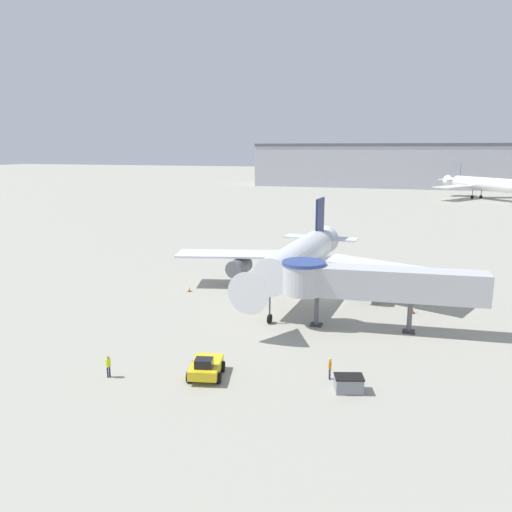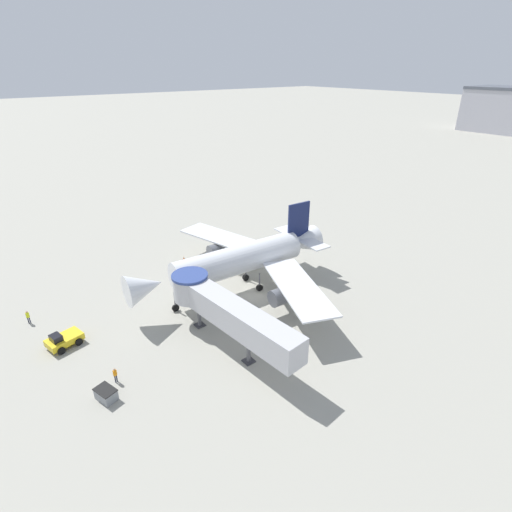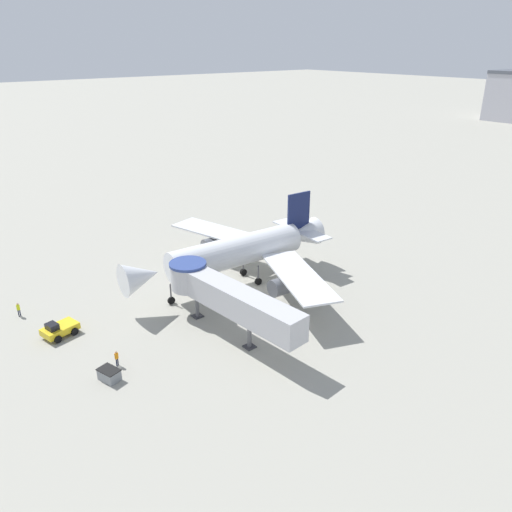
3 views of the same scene
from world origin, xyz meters
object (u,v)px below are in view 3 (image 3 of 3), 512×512
at_px(jet_bridge, 223,294).
at_px(traffic_cone_apron_front, 69,324).
at_px(service_container_gray, 109,375).
at_px(ground_crew_wing_walker, 18,309).
at_px(traffic_cone_port_wing, 176,254).
at_px(ground_crew_marshaller, 117,357).
at_px(main_airplane, 240,251).
at_px(pushback_tug_yellow, 59,329).
at_px(traffic_cone_starboard_wing, 294,326).

bearing_deg(jet_bridge, traffic_cone_apron_front, -137.58).
xyz_separation_m(service_container_gray, ground_crew_wing_walker, (-17.25, -3.09, 0.41)).
xyz_separation_m(traffic_cone_port_wing, ground_crew_marshaller, (19.58, -17.92, 0.65)).
relative_size(traffic_cone_apron_front, ground_crew_wing_walker, 0.39).
xyz_separation_m(main_airplane, traffic_cone_apron_front, (-3.10, -20.95, -4.07)).
bearing_deg(ground_crew_wing_walker, pushback_tug_yellow, -50.19).
distance_m(traffic_cone_apron_front, ground_crew_wing_walker, 6.78).
xyz_separation_m(main_airplane, traffic_cone_starboard_wing, (12.55, -2.36, -3.99)).
relative_size(pushback_tug_yellow, traffic_cone_starboard_wing, 4.77).
height_order(pushback_tug_yellow, traffic_cone_apron_front, pushback_tug_yellow).
xyz_separation_m(jet_bridge, ground_crew_wing_walker, (-17.13, -15.95, -3.56)).
distance_m(main_airplane, ground_crew_wing_walker, 26.26).
xyz_separation_m(jet_bridge, traffic_cone_starboard_wing, (4.25, 6.17, -4.15)).
relative_size(jet_bridge, ground_crew_wing_walker, 10.91).
xyz_separation_m(jet_bridge, traffic_cone_apron_front, (-11.39, -12.42, -4.23)).
distance_m(jet_bridge, traffic_cone_starboard_wing, 8.57).
height_order(jet_bridge, ground_crew_marshaller, jet_bridge).
height_order(main_airplane, ground_crew_marshaller, main_airplane).
xyz_separation_m(ground_crew_marshaller, ground_crew_wing_walker, (-15.68, -4.56, 0.03)).
relative_size(traffic_cone_port_wing, traffic_cone_starboard_wing, 0.77).
xyz_separation_m(main_airplane, ground_crew_marshaller, (6.84, -19.93, -3.43)).
distance_m(service_container_gray, ground_crew_wing_walker, 17.53).
bearing_deg(ground_crew_marshaller, ground_crew_wing_walker, -89.56).
height_order(pushback_tug_yellow, ground_crew_marshaller, pushback_tug_yellow).
bearing_deg(service_container_gray, traffic_cone_port_wing, 137.49).
distance_m(jet_bridge, pushback_tug_yellow, 17.60).
bearing_deg(service_container_gray, jet_bridge, 90.53).
bearing_deg(pushback_tug_yellow, jet_bridge, 40.72).
bearing_deg(traffic_cone_starboard_wing, ground_crew_wing_walker, -134.02).
bearing_deg(traffic_cone_apron_front, jet_bridge, 47.46).
bearing_deg(ground_crew_wing_walker, jet_bridge, -24.57).
relative_size(pushback_tug_yellow, traffic_cone_apron_front, 5.96).
bearing_deg(jet_bridge, traffic_cone_port_wing, 157.73).
bearing_deg(service_container_gray, traffic_cone_apron_front, 177.77).
xyz_separation_m(pushback_tug_yellow, traffic_cone_apron_front, (-1.14, 1.39, -0.48)).
height_order(traffic_cone_starboard_wing, ground_crew_marshaller, ground_crew_marshaller).
xyz_separation_m(main_airplane, ground_crew_wing_walker, (-8.84, -24.49, -3.40)).
distance_m(pushback_tug_yellow, traffic_cone_starboard_wing, 24.69).
xyz_separation_m(jet_bridge, service_container_gray, (0.12, -12.87, -3.97)).
bearing_deg(jet_bridge, traffic_cone_starboard_wing, 50.39).
height_order(jet_bridge, traffic_cone_apron_front, jet_bridge).
bearing_deg(ground_crew_marshaller, jet_bridge, 156.95).
bearing_deg(main_airplane, ground_crew_marshaller, -67.22).
bearing_deg(jet_bridge, main_airplane, 129.15).
relative_size(main_airplane, traffic_cone_apron_front, 49.78).
distance_m(pushback_tug_yellow, traffic_cone_port_wing, 23.02).
bearing_deg(ground_crew_wing_walker, traffic_cone_port_wing, 32.31).
bearing_deg(traffic_cone_port_wing, ground_crew_marshaller, -42.46).
height_order(service_container_gray, traffic_cone_apron_front, service_container_gray).
bearing_deg(ground_crew_marshaller, traffic_cone_port_wing, -148.24).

